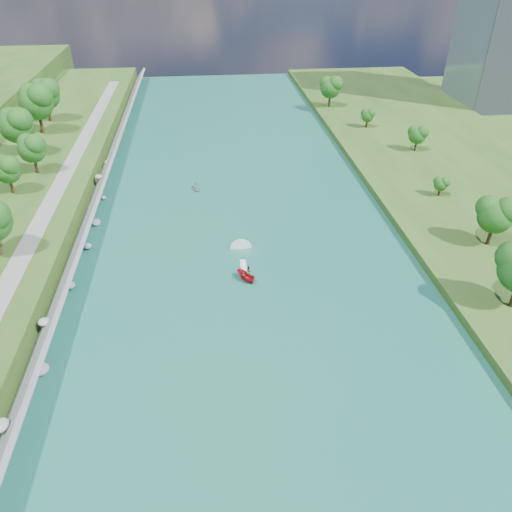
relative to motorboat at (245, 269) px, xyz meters
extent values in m
plane|color=#2D5119|center=(-0.12, -12.78, -0.68)|extent=(260.00, 260.00, 0.00)
cube|color=#1B6958|center=(-0.12, 7.22, -0.63)|extent=(55.00, 240.00, 0.10)
cube|color=slate|center=(-25.97, 7.22, 1.12)|extent=(3.54, 236.00, 4.05)
ellipsoid|color=gray|center=(-26.51, -27.66, 2.11)|extent=(1.44, 1.80, 0.98)
ellipsoid|color=gray|center=(-25.44, -18.09, -0.02)|extent=(1.69, 1.90, 1.22)
ellipsoid|color=gray|center=(-26.43, -11.44, 1.65)|extent=(1.45, 1.46, 0.87)
ellipsoid|color=gray|center=(-25.36, -1.86, 0.30)|extent=(1.42, 1.42, 0.93)
ellipsoid|color=gray|center=(-24.83, 9.19, 0.12)|extent=(1.23, 1.24, 0.97)
ellipsoid|color=gray|center=(-24.85, 17.62, -0.15)|extent=(1.60, 1.97, 1.11)
ellipsoid|color=gray|center=(-24.99, 27.54, -0.16)|extent=(1.06, 0.96, 0.80)
ellipsoid|color=gray|center=(-26.49, 33.24, 1.86)|extent=(1.32, 1.57, 0.81)
ellipsoid|color=gray|center=(-26.13, 42.68, 1.02)|extent=(1.35, 1.25, 1.07)
cube|color=gray|center=(-32.62, 7.22, 2.87)|extent=(3.00, 200.00, 0.10)
ellipsoid|color=#205015|center=(-40.35, 25.22, 7.10)|extent=(5.14, 5.14, 8.56)
ellipsoid|color=#205015|center=(-38.30, 34.22, 7.50)|extent=(5.62, 5.62, 9.36)
ellipsoid|color=#205015|center=(-43.62, 44.14, 8.89)|extent=(7.29, 7.29, 12.15)
ellipsoid|color=#205015|center=(-43.14, 58.68, 9.63)|extent=(8.17, 8.17, 13.62)
ellipsoid|color=#205015|center=(-43.43, 67.91, 9.02)|extent=(7.45, 7.45, 12.41)
ellipsoid|color=#205015|center=(39.39, 1.70, 5.74)|extent=(5.91, 5.91, 9.85)
ellipsoid|color=#205015|center=(38.86, 19.50, 3.10)|extent=(2.74, 2.74, 4.56)
ellipsoid|color=#205015|center=(43.15, 42.71, 4.32)|extent=(4.20, 4.20, 7.00)
ellipsoid|color=#205015|center=(36.91, 60.08, 3.70)|extent=(3.45, 3.45, 5.76)
ellipsoid|color=#205015|center=(31.55, 79.05, 5.93)|extent=(6.14, 6.14, 10.23)
imported|color=red|center=(-0.03, -2.05, 0.11)|extent=(3.21, 3.67, 1.38)
imported|color=#66605B|center=(-0.43, -2.45, 0.55)|extent=(0.63, 0.48, 1.56)
imported|color=#66605B|center=(0.47, -1.55, 0.61)|extent=(0.87, 0.70, 1.69)
cube|color=white|center=(-0.03, 0.95, -0.55)|extent=(0.90, 5.00, 0.06)
imported|color=gray|center=(-7.18, 30.17, -0.28)|extent=(2.86, 3.38, 0.60)
imported|color=#66605B|center=(-7.18, 30.17, 0.31)|extent=(0.74, 0.61, 1.29)
camera|label=1|loc=(-5.02, -62.29, 42.68)|focal=35.00mm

